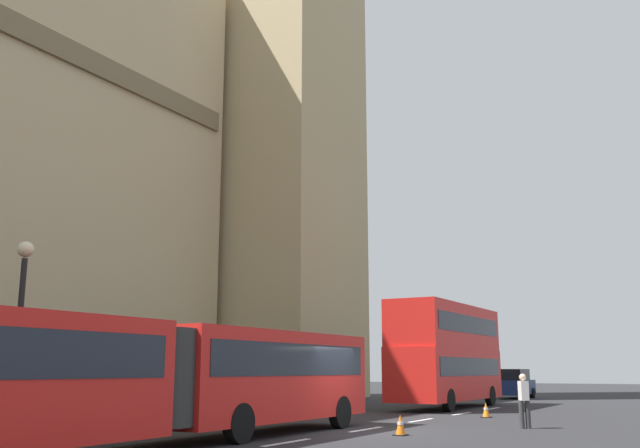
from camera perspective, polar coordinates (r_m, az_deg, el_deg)
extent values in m
plane|color=#262628|center=(22.29, 2.96, -16.28)|extent=(160.00, 160.00, 0.00)
cube|color=silver|center=(18.85, -2.69, -17.12)|extent=(2.20, 0.16, 0.01)
cube|color=silver|center=(22.86, 3.70, -16.14)|extent=(2.20, 0.16, 0.01)
cube|color=silver|center=(27.06, 8.11, -15.34)|extent=(2.20, 0.16, 0.01)
cube|color=silver|center=(31.37, 11.30, -14.71)|extent=(2.20, 0.16, 0.01)
cube|color=silver|center=(35.76, 13.70, -14.20)|extent=(2.20, 0.16, 0.01)
cube|color=tan|center=(53.42, -3.20, 15.10)|extent=(9.23, 9.23, 51.63)
cube|color=red|center=(21.32, -4.73, -12.03)|extent=(8.73, 2.50, 2.50)
cube|color=#1E232D|center=(21.33, -4.71, -10.82)|extent=(8.04, 2.54, 0.90)
cylinder|color=#2D2D2D|center=(17.55, -13.79, -11.84)|extent=(2.37, 2.38, 2.25)
cylinder|color=black|center=(23.18, 1.62, -14.87)|extent=(1.00, 0.30, 1.00)
cylinder|color=black|center=(18.58, -6.52, -15.61)|extent=(1.00, 0.30, 1.00)
cube|color=red|center=(35.84, 10.21, -11.78)|extent=(9.91, 2.50, 2.40)
cube|color=#1E232D|center=(35.84, 10.19, -11.22)|extent=(8.92, 2.54, 0.84)
cube|color=red|center=(35.89, 10.08, -8.19)|extent=(9.71, 2.50, 2.10)
cube|color=#1E232D|center=(35.90, 10.07, -8.03)|extent=(8.92, 2.54, 0.84)
cylinder|color=black|center=(38.53, 13.51, -13.26)|extent=(1.00, 0.30, 1.00)
cylinder|color=black|center=(32.50, 10.29, -13.76)|extent=(1.00, 0.30, 1.00)
cube|color=navy|center=(48.60, 15.29, -12.53)|extent=(4.40, 1.80, 0.90)
cube|color=black|center=(48.39, 15.18, -11.59)|extent=(2.46, 1.66, 0.70)
cylinder|color=black|center=(49.78, 16.66, -12.86)|extent=(0.64, 0.30, 0.64)
cylinder|color=black|center=(47.04, 15.86, -13.01)|extent=(0.64, 0.30, 0.64)
cube|color=black|center=(20.94, 6.49, -16.48)|extent=(0.36, 0.36, 0.03)
cone|color=orange|center=(20.91, 6.47, -15.69)|extent=(0.28, 0.28, 0.55)
cylinder|color=white|center=(20.91, 6.47, -15.62)|extent=(0.17, 0.17, 0.08)
cube|color=black|center=(29.11, 13.21, -14.87)|extent=(0.36, 0.36, 0.03)
cone|color=orange|center=(29.10, 13.18, -14.30)|extent=(0.28, 0.28, 0.55)
cylinder|color=white|center=(29.10, 13.18, -14.24)|extent=(0.17, 0.17, 0.08)
cylinder|color=black|center=(20.86, -23.64, -15.26)|extent=(0.32, 0.32, 0.30)
cylinder|color=black|center=(20.81, -23.14, -9.10)|extent=(0.16, 0.16, 4.80)
sphere|color=beige|center=(21.05, -22.57, -1.89)|extent=(0.44, 0.44, 0.44)
cylinder|color=#333333|center=(24.04, 15.88, -14.50)|extent=(0.16, 0.16, 0.86)
cylinder|color=#333333|center=(24.10, 16.35, -14.46)|extent=(0.16, 0.16, 0.86)
cube|color=silver|center=(24.04, 16.02, -12.75)|extent=(0.47, 0.41, 0.60)
sphere|color=beige|center=(24.03, 15.96, -11.75)|extent=(0.22, 0.22, 0.22)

